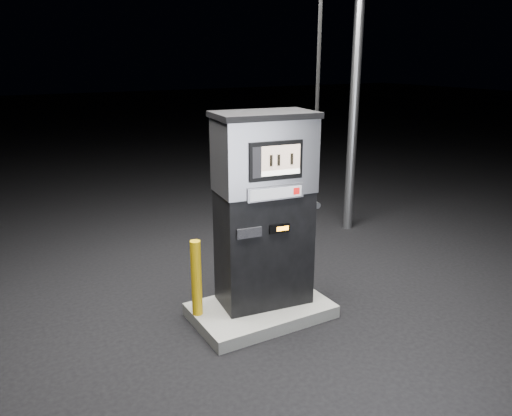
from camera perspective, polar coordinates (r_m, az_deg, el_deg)
ground at (r=6.14m, az=0.54°, el=-12.23°), size 80.00×80.00×0.00m
pump_island at (r=6.10m, az=0.54°, el=-11.62°), size 1.60×1.00×0.15m
fuel_dispenser at (r=5.74m, az=0.95°, el=-0.05°), size 1.29×0.81×4.70m
bollard_left at (r=5.71m, az=-6.83°, el=-7.97°), size 0.15×0.15×0.89m
bollard_right at (r=6.17m, az=4.74°, el=-5.66°), size 0.13×0.13×0.95m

